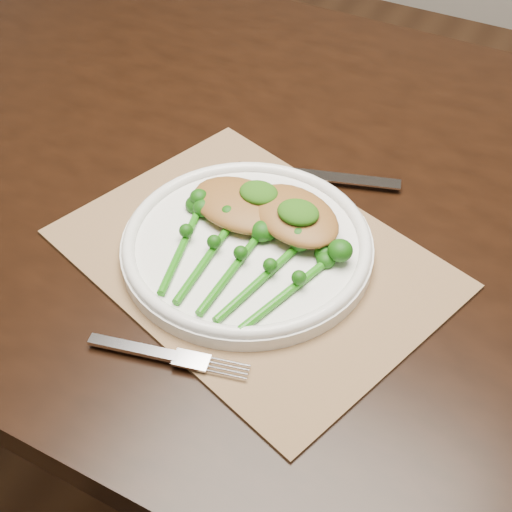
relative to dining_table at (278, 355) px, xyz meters
The scene contains 11 objects.
floor 0.40m from the dining_table, 36.58° to the left, with size 4.00×4.00×0.00m, color #50301B.
dining_table is the anchor object (origin of this frame).
placemat 0.41m from the dining_table, 77.09° to the right, with size 0.41×0.30×0.00m, color olive.
dinner_plate 0.42m from the dining_table, 80.12° to the right, with size 0.28×0.28×0.03m.
knife 0.38m from the dining_table, 14.80° to the left, with size 0.20×0.08×0.01m.
fork 0.49m from the dining_table, 82.93° to the right, with size 0.16×0.05×0.01m.
chicken_fillet_left 0.42m from the dining_table, 91.95° to the right, with size 0.12×0.09×0.02m, color #915F2A.
chicken_fillet_right 0.43m from the dining_table, 58.46° to the right, with size 0.12×0.08×0.02m, color #915F2A.
pesto_dollop_left 0.43m from the dining_table, 82.64° to the right, with size 0.05×0.04×0.02m, color #174309.
pesto_dollop_right 0.44m from the dining_table, 57.53° to the right, with size 0.05×0.04×0.02m, color #174309.
broccolini_bundle 0.45m from the dining_table, 80.00° to the right, with size 0.16×0.18×0.04m.
Camera 1 is at (0.21, -0.72, 1.32)m, focal length 50.00 mm.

